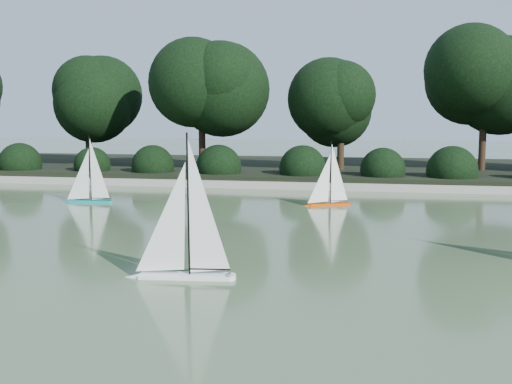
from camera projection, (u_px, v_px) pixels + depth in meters
ground at (195, 276)px, 7.69m from camera, size 80.00×80.00×0.00m
pond_coping at (295, 186)px, 16.44m from camera, size 40.00×0.35×0.18m
far_bank at (312, 170)px, 20.33m from camera, size 40.00×8.00×0.30m
tree_line at (350, 88)px, 18.26m from camera, size 26.31×3.93×4.39m
shrub_hedge at (299, 169)px, 17.27m from camera, size 29.10×1.10×1.10m
sailboat_white_a at (176, 254)px, 7.53m from camera, size 1.35×0.36×1.83m
sailboat_orange at (325, 195)px, 13.50m from camera, size 1.01×0.57×1.44m
sailboat_teal at (85, 191)px, 13.95m from camera, size 1.14×0.29×1.55m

